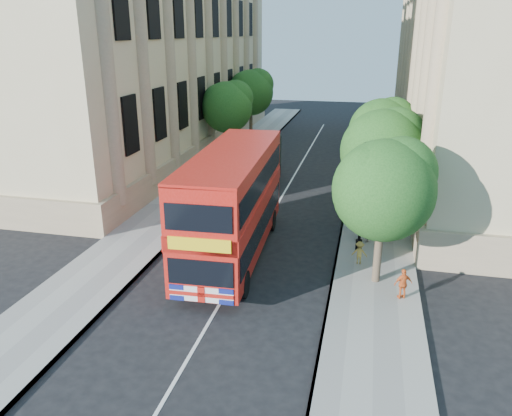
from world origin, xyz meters
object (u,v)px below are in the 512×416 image
Objects in this scene: box_van at (263,162)px; double_decker_bus at (233,201)px; lamp_post at (362,202)px; woman_pedestrian at (361,223)px; police_constable at (209,266)px.

double_decker_bus is at bearing -88.80° from box_van.
lamp_post is 0.49× the size of double_decker_bus.
lamp_post is 2.89× the size of woman_pedestrian.
lamp_post is at bearing -150.14° from police_constable.
lamp_post is 1.89m from woman_pedestrian.
double_decker_bus is at bearing -102.71° from police_constable.
woman_pedestrian is (5.76, 6.15, -0.00)m from police_constable.
box_van is at bearing 123.69° from lamp_post.
double_decker_bus is (-5.64, -1.70, 0.16)m from lamp_post.
box_van is 2.94× the size of woman_pedestrian.
box_van reaches higher than woman_pedestrian.
lamp_post is at bearing -61.02° from box_van.
woman_pedestrian is (0.04, 1.15, -1.50)m from lamp_post.
box_van is 15.38m from police_constable.
lamp_post is 5.89m from double_decker_bus.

